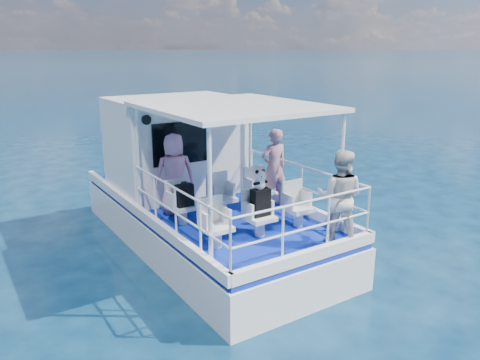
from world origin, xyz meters
name	(u,v)px	position (x,y,z in m)	size (l,w,h in m)	color
ground	(228,259)	(0.00, 0.00, 0.00)	(2000.00, 2000.00, 0.00)	#07213A
hull	(205,243)	(0.00, 1.00, 0.00)	(3.00, 7.00, 1.60)	white
deck	(204,206)	(0.00, 1.00, 0.85)	(2.90, 6.90, 0.10)	#0A2095
cabin	(176,145)	(0.00, 2.30, 2.00)	(2.85, 2.00, 2.20)	white
canopy	(233,107)	(0.00, -0.20, 3.14)	(3.00, 3.20, 0.08)	white
canopy_posts	(234,167)	(0.00, -0.25, 2.00)	(2.77, 2.97, 2.20)	white
railings	(244,202)	(0.00, -0.58, 1.40)	(2.84, 3.59, 1.00)	white
seat_port_fwd	(183,214)	(-0.90, 0.20, 1.09)	(0.48, 0.46, 0.38)	silver
seat_center_fwd	(223,206)	(0.00, 0.20, 1.09)	(0.48, 0.46, 0.38)	silver
seat_stbd_fwd	(259,199)	(0.90, 0.20, 1.09)	(0.48, 0.46, 0.38)	silver
seat_port_aft	(217,236)	(-0.90, -1.10, 1.09)	(0.48, 0.46, 0.38)	silver
seat_center_aft	(260,226)	(0.00, -1.10, 1.09)	(0.48, 0.46, 0.38)	silver
seat_stbd_aft	(298,216)	(0.90, -1.10, 1.09)	(0.48, 0.46, 0.38)	silver
passenger_port_fwd	(175,174)	(-0.73, 0.84, 1.73)	(0.62, 0.44, 1.65)	#CD85A3
passenger_stbd_fwd	(274,168)	(1.25, 0.16, 1.73)	(0.61, 0.40, 1.66)	#C27D85
passenger_stbd_aft	(340,197)	(0.97, -2.08, 1.73)	(0.81, 0.63, 1.66)	silver
backpack_port	(184,195)	(-0.88, 0.12, 1.49)	(0.32, 0.18, 0.43)	black
backpack_center	(260,202)	(0.01, -1.09, 1.53)	(0.33, 0.19, 0.50)	black
compact_camera	(184,183)	(-0.88, 0.12, 1.74)	(0.10, 0.06, 0.06)	black
panda	(260,179)	(0.00, -1.09, 1.96)	(0.23, 0.19, 0.35)	white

